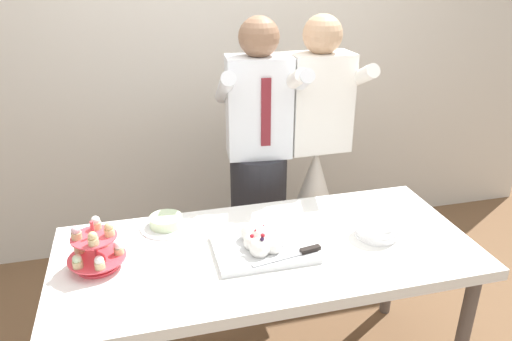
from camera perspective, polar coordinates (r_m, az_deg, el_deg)
name	(u,v)px	position (r m, az deg, el deg)	size (l,w,h in m)	color
rear_wall	(207,37)	(3.23, -5.75, 15.32)	(5.20, 0.10, 2.90)	beige
dessert_table	(267,262)	(2.16, 1.29, -10.66)	(1.80, 0.80, 0.78)	white
cupcake_stand	(96,249)	(2.06, -18.31, -8.79)	(0.23, 0.23, 0.21)	#D83F4C
main_cake_tray	(263,243)	(2.08, 0.87, -8.46)	(0.43, 0.31, 0.13)	silver
plate_stack	(377,228)	(2.25, 14.08, -6.61)	(0.19, 0.19, 0.08)	white
round_cake	(166,223)	(2.29, -10.51, -6.06)	(0.24, 0.24, 0.06)	white
person_groom	(259,182)	(2.76, 0.31, -1.41)	(0.50, 0.53, 1.66)	#232328
person_bride	(314,201)	(2.93, 6.79, -3.58)	(0.56, 0.56, 1.66)	white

